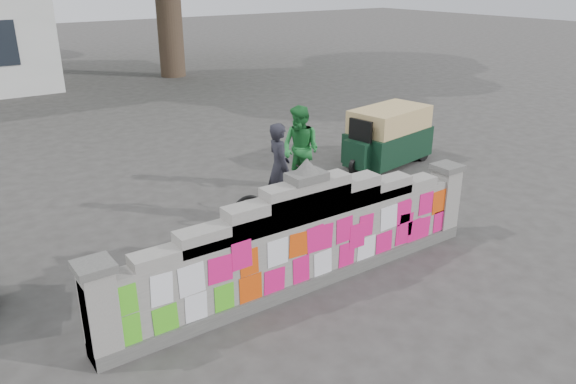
# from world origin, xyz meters

# --- Properties ---
(ground) EXTENTS (100.00, 100.00, 0.00)m
(ground) POSITION_xyz_m (0.00, 0.00, 0.00)
(ground) COLOR #383533
(ground) RESTS_ON ground
(parapet_wall) EXTENTS (6.48, 0.44, 2.01)m
(parapet_wall) POSITION_xyz_m (-0.00, -0.01, 0.75)
(parapet_wall) COLOR #4C4C49
(parapet_wall) RESTS_ON ground
(cyclist_bike) EXTENTS (1.95, 1.00, 0.98)m
(cyclist_bike) POSITION_xyz_m (0.99, 2.14, 0.49)
(cyclist_bike) COLOR black
(cyclist_bike) RESTS_ON ground
(cyclist_rider) EXTENTS (0.51, 0.67, 1.66)m
(cyclist_rider) POSITION_xyz_m (0.99, 2.14, 0.83)
(cyclist_rider) COLOR black
(cyclist_rider) RESTS_ON ground
(pedestrian) EXTENTS (0.91, 1.05, 1.83)m
(pedestrian) POSITION_xyz_m (2.28, 3.23, 0.92)
(pedestrian) COLOR #217B34
(pedestrian) RESTS_ON ground
(rickshaw_right) EXTENTS (2.57, 1.50, 1.39)m
(rickshaw_right) POSITION_xyz_m (5.03, 3.45, 0.72)
(rickshaw_right) COLOR black
(rickshaw_right) RESTS_ON ground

